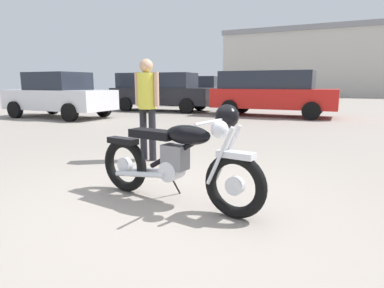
# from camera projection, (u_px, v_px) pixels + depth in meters

# --- Properties ---
(ground_plane) EXTENTS (80.00, 80.00, 0.00)m
(ground_plane) POSITION_uv_depth(u_px,v_px,m) (168.00, 207.00, 3.40)
(ground_plane) COLOR gray
(vintage_motorcycle) EXTENTS (2.06, 0.73, 1.07)m
(vintage_motorcycle) POSITION_uv_depth(u_px,v_px,m) (179.00, 159.00, 3.41)
(vintage_motorcycle) COLOR black
(vintage_motorcycle) RESTS_ON ground_plane
(bystander) EXTENTS (0.46, 0.30, 1.66)m
(bystander) POSITION_uv_depth(u_px,v_px,m) (147.00, 99.00, 5.29)
(bystander) COLOR black
(bystander) RESTS_ON ground_plane
(dark_sedan_left) EXTENTS (4.27, 2.06, 1.67)m
(dark_sedan_left) POSITION_uv_depth(u_px,v_px,m) (59.00, 95.00, 12.12)
(dark_sedan_left) COLOR black
(dark_sedan_left) RESTS_ON ground_plane
(white_estate_far) EXTENTS (4.77, 2.12, 1.74)m
(white_estate_far) POSITION_uv_depth(u_px,v_px,m) (271.00, 92.00, 12.67)
(white_estate_far) COLOR black
(white_estate_far) RESTS_ON ground_plane
(red_hatchback_near) EXTENTS (4.43, 2.45, 1.67)m
(red_hatchback_near) POSITION_uv_depth(u_px,v_px,m) (199.00, 91.00, 18.87)
(red_hatchback_near) COLOR black
(red_hatchback_near) RESTS_ON ground_plane
(pale_sedan_back) EXTENTS (4.77, 2.12, 1.74)m
(pale_sedan_back) POSITION_uv_depth(u_px,v_px,m) (161.00, 91.00, 15.07)
(pale_sedan_back) COLOR black
(pale_sedan_back) RESTS_ON ground_plane
(industrial_building) EXTENTS (23.75, 14.68, 14.71)m
(industrial_building) POSITION_uv_depth(u_px,v_px,m) (339.00, 63.00, 36.23)
(industrial_building) COLOR beige
(industrial_building) RESTS_ON ground_plane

